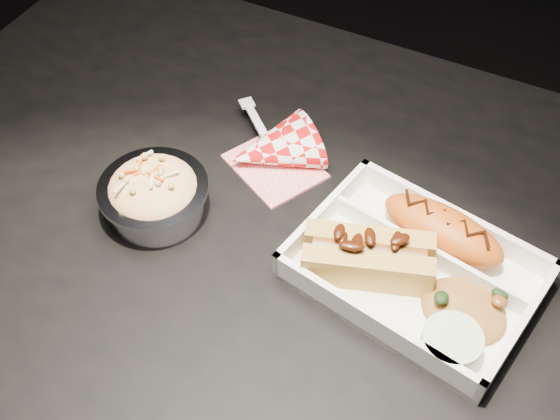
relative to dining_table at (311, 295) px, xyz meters
The scene contains 8 objects.
dining_table is the anchor object (origin of this frame).
food_tray 0.15m from the dining_table, ahead, with size 0.28×0.22×0.04m.
fried_pastry 0.19m from the dining_table, 29.17° to the left, with size 0.15×0.06×0.05m, color #C45413.
hotdog 0.14m from the dining_table, ahead, with size 0.15×0.10×0.06m.
fried_rice_mound 0.21m from the dining_table, ahead, with size 0.09×0.08×0.03m, color #A86D30.
cupcake_liner 0.22m from the dining_table, 18.72° to the right, with size 0.06×0.06×0.03m, color beige.
foil_coleslaw_cup 0.23m from the dining_table, behind, with size 0.13×0.13×0.07m.
napkin_fork 0.19m from the dining_table, 135.46° to the left, with size 0.16×0.15×0.10m.
Camera 1 is at (0.18, -0.44, 1.38)m, focal length 45.00 mm.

